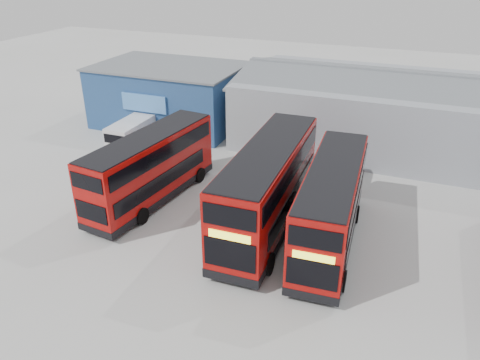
% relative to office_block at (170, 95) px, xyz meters
% --- Properties ---
extents(ground_plane, '(120.00, 120.00, 0.00)m').
position_rel_office_block_xyz_m(ground_plane, '(14.00, -17.99, -2.58)').
color(ground_plane, '#A3A29E').
rests_on(ground_plane, ground).
extents(office_block, '(12.30, 8.32, 5.12)m').
position_rel_office_block_xyz_m(office_block, '(0.00, 0.00, 0.00)').
color(office_block, navy).
rests_on(office_block, ground).
extents(maintenance_shed, '(30.50, 12.00, 5.89)m').
position_rel_office_block_xyz_m(maintenance_shed, '(22.00, 2.01, 0.02)').
color(maintenance_shed, '#92979F').
rests_on(maintenance_shed, ground).
extents(double_decker_left, '(3.56, 10.27, 4.26)m').
position_rel_office_block_xyz_m(double_decker_left, '(5.91, -12.88, -0.46)').
color(double_decker_left, '#A50B09').
rests_on(double_decker_left, ground).
extents(double_decker_centre, '(3.16, 11.48, 4.82)m').
position_rel_office_block_xyz_m(double_decker_centre, '(13.45, -13.28, -0.18)').
color(double_decker_centre, '#A50B09').
rests_on(double_decker_centre, ground).
extents(double_decker_right, '(3.18, 10.54, 4.40)m').
position_rel_office_block_xyz_m(double_decker_right, '(16.95, -13.57, -0.39)').
color(double_decker_right, '#A50B09').
rests_on(double_decker_right, ground).
extents(panel_van, '(2.12, 4.85, 2.11)m').
position_rel_office_block_xyz_m(panel_van, '(-0.07, -5.94, -1.40)').
color(panel_van, silver).
rests_on(panel_van, ground).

